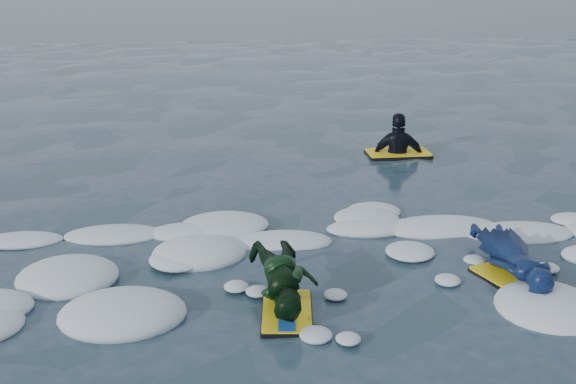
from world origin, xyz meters
name	(u,v)px	position (x,y,z in m)	size (l,w,h in m)	color
ground	(292,294)	(0.00, 0.00, 0.00)	(120.00, 120.00, 0.00)	#162B35
foam_band	(283,253)	(0.00, 1.03, 0.00)	(12.00, 3.10, 0.30)	white
prone_woman_unit	(515,260)	(2.36, 0.17, 0.21)	(0.92, 1.63, 0.41)	black
prone_child_unit	(285,283)	(-0.09, -0.26, 0.26)	(0.65, 1.31, 0.51)	black
waiting_rider_unit	(398,159)	(2.26, 4.90, -0.05)	(1.07, 0.61, 1.58)	black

